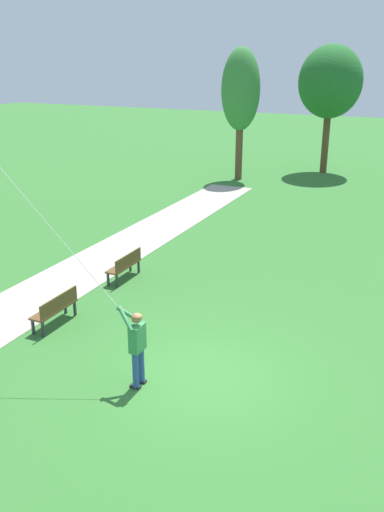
# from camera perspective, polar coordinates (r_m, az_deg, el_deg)

# --- Properties ---
(ground_plane) EXTENTS (120.00, 120.00, 0.00)m
(ground_plane) POSITION_cam_1_polar(r_m,az_deg,el_deg) (12.44, 1.36, -12.43)
(ground_plane) COLOR #33702D
(walkway_path) EXTENTS (2.89, 32.03, 0.02)m
(walkway_path) POSITION_cam_1_polar(r_m,az_deg,el_deg) (17.02, -15.31, -3.79)
(walkway_path) COLOR #ADA393
(walkway_path) RESTS_ON ground
(person_kite_flyer) EXTENTS (0.62, 0.52, 1.83)m
(person_kite_flyer) POSITION_cam_1_polar(r_m,az_deg,el_deg) (11.64, -5.86, -9.02)
(person_kite_flyer) COLOR #232328
(person_kite_flyer) RESTS_ON ground
(park_bench_near_walkway) EXTENTS (0.46, 1.51, 0.88)m
(park_bench_near_walkway) POSITION_cam_1_polar(r_m,az_deg,el_deg) (14.78, -14.13, -5.27)
(park_bench_near_walkway) COLOR brown
(park_bench_near_walkway) RESTS_ON ground
(park_bench_far_walkway) EXTENTS (0.46, 1.51, 0.88)m
(park_bench_far_walkway) POSITION_cam_1_polar(r_m,az_deg,el_deg) (17.39, -7.03, -0.88)
(park_bench_far_walkway) COLOR brown
(park_bench_far_walkway) RESTS_ON ground
(tree_lakeside_near) EXTENTS (2.16, 2.31, 7.32)m
(tree_lakeside_near) POSITION_cam_1_polar(r_m,az_deg,el_deg) (31.73, 5.15, 16.91)
(tree_lakeside_near) COLOR brown
(tree_lakeside_near) RESTS_ON ground
(tree_treeline_right) EXTENTS (3.73, 4.11, 7.51)m
(tree_treeline_right) POSITION_cam_1_polar(r_m,az_deg,el_deg) (34.58, 14.35, 17.29)
(tree_treeline_right) COLOR brown
(tree_treeline_right) RESTS_ON ground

